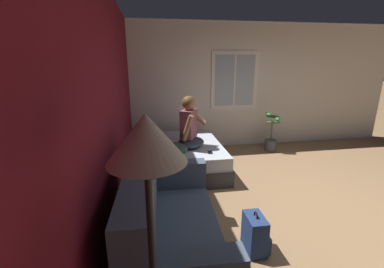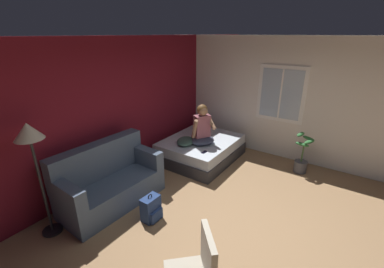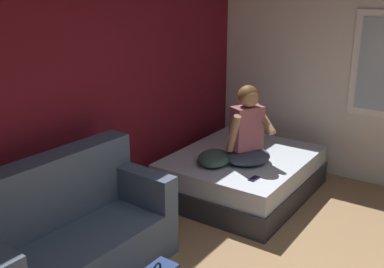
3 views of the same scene
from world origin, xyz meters
TOP-DOWN VIEW (x-y plane):
  - ground_plane at (0.00, 0.00)m, footprint 40.00×40.00m
  - wall_back_accent at (0.00, 2.74)m, footprint 10.89×0.16m
  - wall_side_with_window at (3.02, 0.01)m, footprint 0.19×6.71m
  - bed at (1.79, 1.74)m, footprint 1.77×1.46m
  - couch at (-0.49, 2.13)m, footprint 1.73×0.89m
  - person_seated at (1.60, 1.60)m, footprint 0.67×0.63m
  - backpack at (-0.43, 1.24)m, footprint 0.30×0.23m
  - throw_pillow at (1.37, 1.87)m, footprint 0.58×0.51m
  - cell_phone at (1.25, 1.32)m, footprint 0.15×0.08m
  - floor_lamp at (-1.46, 2.27)m, footprint 0.36×0.36m
  - potted_plant at (2.45, -0.32)m, footprint 0.39×0.37m

SIDE VIEW (x-z plane):
  - ground_plane at x=0.00m, z-range 0.00..0.00m
  - backpack at x=-0.43m, z-range -0.04..0.42m
  - bed at x=1.79m, z-range 0.00..0.48m
  - potted_plant at x=2.45m, z-range -0.12..0.73m
  - couch at x=-0.49m, z-range -0.13..0.91m
  - cell_phone at x=1.25m, z-range 0.48..0.49m
  - throw_pillow at x=1.37m, z-range 0.48..0.62m
  - person_seated at x=1.60m, z-range 0.40..1.27m
  - wall_back_accent at x=0.00m, z-range 0.00..2.70m
  - wall_side_with_window at x=3.02m, z-range 0.00..2.70m
  - floor_lamp at x=-1.46m, z-range 0.58..2.28m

